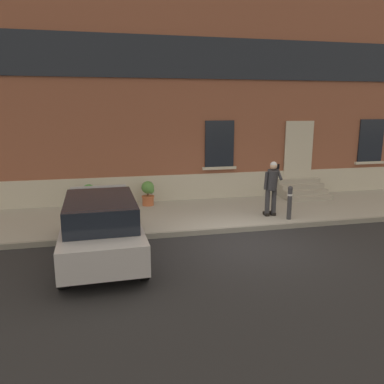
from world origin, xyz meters
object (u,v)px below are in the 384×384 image
Objects in this scene: hatchback_car_silver at (101,227)px; planter_terracotta at (148,193)px; bollard_near_person at (290,201)px; planter_charcoal at (89,196)px; person_on_phone at (272,185)px.

planter_terracotta is (1.59, 4.28, -0.18)m from hatchback_car_silver.
bollard_near_person is 6.54m from planter_charcoal.
person_on_phone reaches higher than bollard_near_person.
planter_charcoal is at bearing 95.54° from hatchback_car_silver.
planter_terracotta is at bearing 3.60° from planter_charcoal.
planter_charcoal is at bearing -176.40° from planter_terracotta.
person_on_phone is 2.03× the size of planter_charcoal.
person_on_phone reaches higher than planter_terracotta.
bollard_near_person is at bearing -33.78° from planter_terracotta.
bollard_near_person is 1.22× the size of planter_terracotta.
person_on_phone is (-0.40, 0.46, 0.44)m from bollard_near_person.
planter_terracotta is at bearing 69.66° from hatchback_car_silver.
planter_terracotta is (-4.02, 2.69, -0.11)m from bollard_near_person.
bollard_near_person reaches higher than planter_charcoal.
hatchback_car_silver is 5.83m from bollard_near_person.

